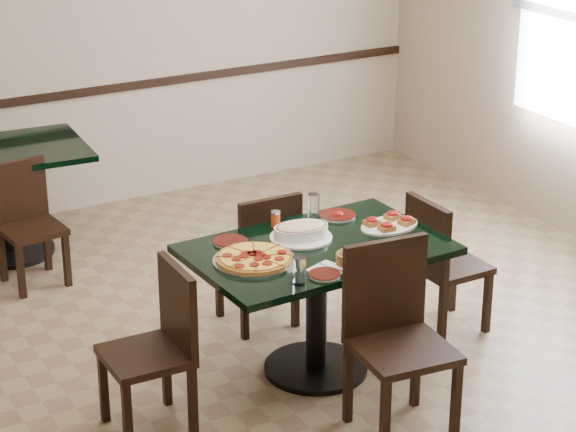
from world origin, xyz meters
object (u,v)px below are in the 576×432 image
chair_near (394,327)px  pepperoni_pizza (254,258)px  chair_left (160,340)px  chair_far (263,254)px  back_chair_near (26,217)px  bruschetta_platter (389,223)px  back_table (3,181)px  chair_right (440,259)px  main_table (317,277)px  bread_basket (358,255)px  lasagna_casserole (301,230)px

chair_near → pepperoni_pizza: chair_near is taller
chair_left → chair_far: bearing=127.8°
back_chair_near → bruschetta_platter: (1.50, -1.91, 0.33)m
back_table → chair_right: size_ratio=1.41×
chair_left → bruschetta_platter: chair_left is taller
back_chair_near → main_table: bearing=-68.1°
main_table → pepperoni_pizza: pepperoni_pizza is taller
bruschetta_platter → chair_far: bearing=123.9°
back_chair_near → chair_near: bearing=-73.2°
main_table → chair_near: bearing=-87.1°
chair_left → back_chair_near: 2.04m
pepperoni_pizza → chair_right: bearing=3.5°
bruschetta_platter → bread_basket: bearing=-148.6°
back_table → chair_near: chair_near is taller
chair_far → chair_right: size_ratio=1.02×
chair_left → chair_right: bearing=96.2°
back_chair_near → bruschetta_platter: bruschetta_platter is taller
bruschetta_platter → chair_right: bearing=-2.4°
chair_near → pepperoni_pizza: (-0.44, 0.64, 0.22)m
pepperoni_pizza → bread_basket: size_ratio=1.67×
main_table → pepperoni_pizza: (-0.38, -0.01, 0.20)m
bruschetta_platter → chair_near: bearing=-128.3°
chair_near → chair_left: 1.16m
pepperoni_pizza → chair_left: bearing=-172.2°
pepperoni_pizza → bread_basket: bearing=-30.5°
chair_near → lasagna_casserole: 0.83m
bread_basket → chair_far: bearing=100.7°
chair_far → back_table: bearing=-60.8°
bread_basket → bruschetta_platter: (0.41, 0.32, -0.02)m
chair_near → chair_far: bearing=98.5°
pepperoni_pizza → lasagna_casserole: (0.36, 0.15, 0.03)m
chair_far → pepperoni_pizza: chair_far is taller
chair_near → bread_basket: bearing=93.0°
back_chair_near → bread_basket: 2.50m
main_table → back_table: same height
back_table → chair_right: 3.03m
lasagna_casserole → chair_left: bearing=-158.5°
bread_basket → bruschetta_platter: bread_basket is taller
chair_far → chair_near: 1.27m
main_table → bread_basket: bread_basket is taller
pepperoni_pizza → bread_basket: (0.46, -0.27, 0.02)m
chair_near → chair_right: bearing=47.2°
chair_near → chair_right: 1.09m
chair_right → pepperoni_pizza: bearing=92.7°
lasagna_casserole → bread_basket: size_ratio=1.31×
back_table → bread_basket: (1.08, -2.73, 0.27)m
chair_right → back_chair_near: size_ratio=1.05×
main_table → bruschetta_platter: (0.49, 0.04, 0.21)m
main_table → pepperoni_pizza: 0.43m
chair_near → lasagna_casserole: (-0.08, 0.79, 0.25)m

